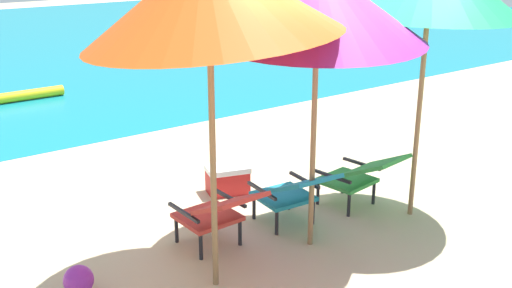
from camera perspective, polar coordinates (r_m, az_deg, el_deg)
ground_plane at (r=9.46m, az=-12.78°, el=1.33°), size 40.00×40.00×0.00m
swim_buoy at (r=11.57m, az=-21.35°, el=4.19°), size 1.60×0.18×0.18m
lounge_chair_left at (r=5.60m, az=-3.57°, el=-6.27°), size 0.57×0.89×0.68m
lounge_chair_center at (r=6.02m, az=3.53°, el=-4.38°), size 0.60×0.91×0.68m
lounge_chair_right at (r=6.52m, az=9.71°, el=-2.77°), size 0.65×0.94×0.68m
beach_umbrella_center at (r=5.24m, az=5.79°, el=12.99°), size 2.57×2.58×2.62m
beach_ball at (r=5.29m, az=-16.25°, el=-12.11°), size 0.25×0.25×0.25m
cooler_box at (r=6.94m, az=-2.68°, el=-3.30°), size 0.54×0.44×0.32m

